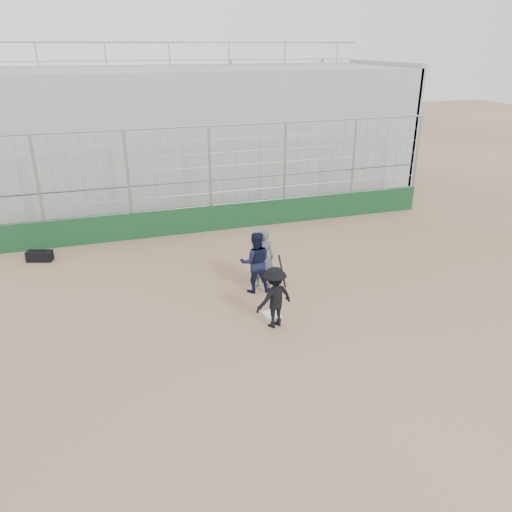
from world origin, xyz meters
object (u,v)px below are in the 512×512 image
object	(u,v)px
batter_at_plate	(274,297)
catcher_crouched	(256,272)
equipment_bag	(40,256)
umpire	(263,261)

from	to	relation	value
batter_at_plate	catcher_crouched	size ratio (longest dim) A/B	1.45
catcher_crouched	equipment_bag	bearing A→B (deg)	144.76
catcher_crouched	umpire	xyz separation A→B (m)	(0.32, 0.28, 0.20)
equipment_bag	catcher_crouched	bearing A→B (deg)	-35.24
umpire	equipment_bag	size ratio (longest dim) A/B	1.85
batter_at_plate	equipment_bag	size ratio (longest dim) A/B	2.02
batter_at_plate	umpire	distance (m)	2.30
umpire	equipment_bag	xyz separation A→B (m)	(-6.51, 4.09, -0.65)
umpire	equipment_bag	bearing A→B (deg)	-17.14
umpire	equipment_bag	world-z (taller)	umpire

